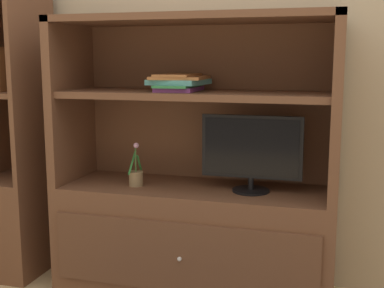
% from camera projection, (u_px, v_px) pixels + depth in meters
% --- Properties ---
extents(painted_rear_wall, '(6.00, 0.10, 2.80)m').
position_uv_depth(painted_rear_wall, '(211.00, 46.00, 3.02)').
color(painted_rear_wall, tan).
rests_on(painted_rear_wall, ground_plane).
extents(media_console, '(1.53, 0.55, 1.55)m').
position_uv_depth(media_console, '(195.00, 209.00, 2.85)').
color(media_console, brown).
rests_on(media_console, ground_plane).
extents(tv_monitor, '(0.54, 0.20, 0.41)m').
position_uv_depth(tv_monitor, '(252.00, 151.00, 2.68)').
color(tv_monitor, black).
rests_on(tv_monitor, media_console).
extents(potted_plant, '(0.08, 0.14, 0.25)m').
position_uv_depth(potted_plant, '(136.00, 176.00, 2.84)').
color(potted_plant, '#8C7251').
rests_on(potted_plant, media_console).
extents(magazine_stack, '(0.30, 0.35, 0.09)m').
position_uv_depth(magazine_stack, '(179.00, 82.00, 2.75)').
color(magazine_stack, purple).
rests_on(magazine_stack, media_console).
extents(bookshelf_tall, '(0.38, 0.48, 1.74)m').
position_uv_depth(bookshelf_tall, '(15.00, 178.00, 3.15)').
color(bookshelf_tall, brown).
rests_on(bookshelf_tall, ground_plane).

